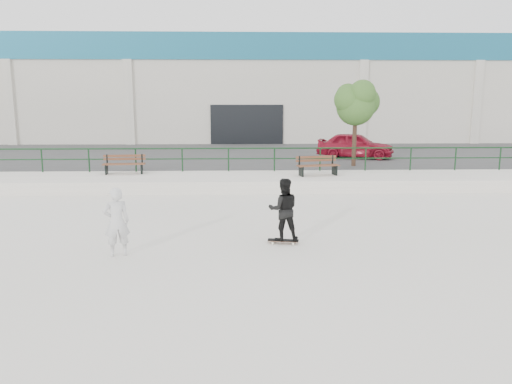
{
  "coord_description": "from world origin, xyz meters",
  "views": [
    {
      "loc": [
        -0.52,
        -10.75,
        3.63
      ],
      "look_at": [
        -0.1,
        2.0,
        1.23
      ],
      "focal_mm": 35.0,
      "sensor_mm": 36.0,
      "label": 1
    }
  ],
  "objects_px": {
    "bench_left": "(124,164)",
    "red_car": "(355,145)",
    "tree": "(356,102)",
    "bench_right": "(318,166)",
    "skateboard": "(283,241)",
    "seated_skater": "(117,222)",
    "standing_skater": "(284,209)"
  },
  "relations": [
    {
      "from": "bench_left",
      "to": "seated_skater",
      "type": "xyz_separation_m",
      "value": [
        2.0,
        -9.69,
        -0.08
      ]
    },
    {
      "from": "bench_left",
      "to": "red_car",
      "type": "relative_size",
      "value": 0.45
    },
    {
      "from": "bench_right",
      "to": "red_car",
      "type": "relative_size",
      "value": 0.46
    },
    {
      "from": "seated_skater",
      "to": "standing_skater",
      "type": "bearing_deg",
      "value": 172.69
    },
    {
      "from": "bench_left",
      "to": "skateboard",
      "type": "distance_m",
      "value": 10.68
    },
    {
      "from": "bench_left",
      "to": "standing_skater",
      "type": "relative_size",
      "value": 1.13
    },
    {
      "from": "bench_left",
      "to": "bench_right",
      "type": "distance_m",
      "value": 8.1
    },
    {
      "from": "bench_left",
      "to": "skateboard",
      "type": "height_order",
      "value": "bench_left"
    },
    {
      "from": "skateboard",
      "to": "tree",
      "type": "bearing_deg",
      "value": 78.72
    },
    {
      "from": "red_car",
      "to": "seated_skater",
      "type": "xyz_separation_m",
      "value": [
        -9.01,
        -14.96,
        -0.37
      ]
    },
    {
      "from": "tree",
      "to": "seated_skater",
      "type": "xyz_separation_m",
      "value": [
        -8.26,
        -11.84,
        -2.66
      ]
    },
    {
      "from": "red_car",
      "to": "skateboard",
      "type": "distance_m",
      "value": 15.01
    },
    {
      "from": "bench_left",
      "to": "tree",
      "type": "relative_size",
      "value": 0.45
    },
    {
      "from": "skateboard",
      "to": "red_car",
      "type": "bearing_deg",
      "value": 80.4
    },
    {
      "from": "bench_right",
      "to": "skateboard",
      "type": "xyz_separation_m",
      "value": [
        -2.11,
        -8.08,
        -0.83
      ]
    },
    {
      "from": "tree",
      "to": "red_car",
      "type": "xyz_separation_m",
      "value": [
        0.75,
        3.12,
        -2.29
      ]
    },
    {
      "from": "red_car",
      "to": "skateboard",
      "type": "height_order",
      "value": "red_car"
    },
    {
      "from": "bench_right",
      "to": "seated_skater",
      "type": "xyz_separation_m",
      "value": [
        -6.07,
        -8.94,
        -0.09
      ]
    },
    {
      "from": "bench_right",
      "to": "tree",
      "type": "bearing_deg",
      "value": 40.97
    },
    {
      "from": "tree",
      "to": "skateboard",
      "type": "height_order",
      "value": "tree"
    },
    {
      "from": "tree",
      "to": "seated_skater",
      "type": "relative_size",
      "value": 2.44
    },
    {
      "from": "skateboard",
      "to": "seated_skater",
      "type": "relative_size",
      "value": 0.49
    },
    {
      "from": "red_car",
      "to": "skateboard",
      "type": "relative_size",
      "value": 4.96
    },
    {
      "from": "seated_skater",
      "to": "bench_left",
      "type": "bearing_deg",
      "value": -97.95
    },
    {
      "from": "red_car",
      "to": "bench_right",
      "type": "bearing_deg",
      "value": 172.55
    },
    {
      "from": "tree",
      "to": "standing_skater",
      "type": "bearing_deg",
      "value": -111.39
    },
    {
      "from": "bench_left",
      "to": "red_car",
      "type": "height_order",
      "value": "red_car"
    },
    {
      "from": "bench_left",
      "to": "skateboard",
      "type": "bearing_deg",
      "value": -60.97
    },
    {
      "from": "skateboard",
      "to": "standing_skater",
      "type": "distance_m",
      "value": 0.81
    },
    {
      "from": "tree",
      "to": "bench_left",
      "type": "bearing_deg",
      "value": -168.13
    },
    {
      "from": "bench_right",
      "to": "tree",
      "type": "relative_size",
      "value": 0.46
    },
    {
      "from": "red_car",
      "to": "skateboard",
      "type": "bearing_deg",
      "value": 178.86
    }
  ]
}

